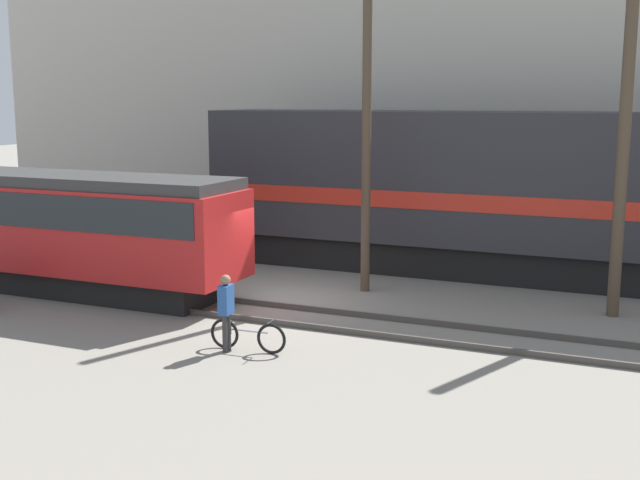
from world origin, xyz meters
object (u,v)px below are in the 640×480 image
(utility_pole_left, at_px, (367,125))
(bicycle, at_px, (248,336))
(person, at_px, (226,305))
(utility_pole_center, at_px, (622,160))
(streetcar, at_px, (30,222))
(freight_locomotive, at_px, (527,193))

(utility_pole_left, bearing_deg, bicycle, -93.76)
(bicycle, height_order, person, person)
(bicycle, relative_size, utility_pole_center, 0.23)
(streetcar, xyz_separation_m, bicycle, (8.38, -2.72, -1.54))
(person, height_order, utility_pole_left, utility_pole_left)
(utility_pole_center, bearing_deg, bicycle, -138.74)
(bicycle, bearing_deg, streetcar, 162.01)
(freight_locomotive, bearing_deg, bicycle, -114.05)
(streetcar, relative_size, person, 7.76)
(freight_locomotive, bearing_deg, person, -115.71)
(streetcar, xyz_separation_m, utility_pole_left, (8.78, 3.35, 2.72))
(bicycle, bearing_deg, utility_pole_left, 86.24)
(freight_locomotive, xyz_separation_m, streetcar, (-12.59, -6.69, -0.70))
(freight_locomotive, height_order, bicycle, freight_locomotive)
(freight_locomotive, relative_size, utility_pole_left, 2.12)
(freight_locomotive, height_order, utility_pole_left, utility_pole_left)
(utility_pole_center, bearing_deg, freight_locomotive, 129.08)
(freight_locomotive, xyz_separation_m, utility_pole_left, (-3.80, -3.35, 2.02))
(streetcar, xyz_separation_m, person, (7.97, -2.89, -0.87))
(streetcar, distance_m, utility_pole_center, 15.79)
(freight_locomotive, distance_m, person, 10.76)
(utility_pole_left, bearing_deg, utility_pole_center, 0.00)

